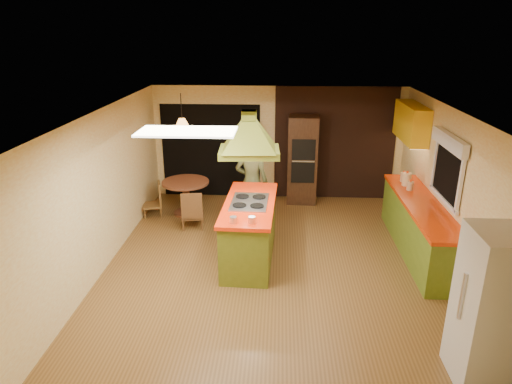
# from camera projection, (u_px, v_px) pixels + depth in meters

# --- Properties ---
(ground) EXTENTS (6.50, 6.50, 0.00)m
(ground) POSITION_uv_depth(u_px,v_px,m) (275.00, 265.00, 7.52)
(ground) COLOR brown
(ground) RESTS_ON ground
(room_walls) EXTENTS (5.50, 6.50, 6.50)m
(room_walls) POSITION_uv_depth(u_px,v_px,m) (276.00, 194.00, 7.09)
(room_walls) COLOR #F6E7B1
(room_walls) RESTS_ON ground
(ceiling_plane) EXTENTS (6.50, 6.50, 0.00)m
(ceiling_plane) POSITION_uv_depth(u_px,v_px,m) (277.00, 114.00, 6.66)
(ceiling_plane) COLOR silver
(ceiling_plane) RESTS_ON room_walls
(brick_panel) EXTENTS (2.64, 0.03, 2.50)m
(brick_panel) POSITION_uv_depth(u_px,v_px,m) (334.00, 144.00, 10.06)
(brick_panel) COLOR #381E14
(brick_panel) RESTS_ON ground
(nook_opening) EXTENTS (2.20, 0.03, 2.10)m
(nook_opening) POSITION_uv_depth(u_px,v_px,m) (211.00, 151.00, 10.26)
(nook_opening) COLOR black
(nook_opening) RESTS_ON ground
(right_counter) EXTENTS (0.62, 3.05, 0.92)m
(right_counter) POSITION_uv_depth(u_px,v_px,m) (419.00, 227.00, 7.80)
(right_counter) COLOR olive
(right_counter) RESTS_ON ground
(upper_cabinets) EXTENTS (0.34, 1.40, 0.70)m
(upper_cabinets) POSITION_uv_depth(u_px,v_px,m) (411.00, 123.00, 8.78)
(upper_cabinets) COLOR yellow
(upper_cabinets) RESTS_ON room_walls
(window_right) EXTENTS (0.12, 1.35, 1.06)m
(window_right) POSITION_uv_depth(u_px,v_px,m) (449.00, 157.00, 7.15)
(window_right) COLOR black
(window_right) RESTS_ON room_walls
(fluor_panel) EXTENTS (1.20, 0.60, 0.03)m
(fluor_panel) POSITION_uv_depth(u_px,v_px,m) (187.00, 132.00, 5.59)
(fluor_panel) COLOR white
(fluor_panel) RESTS_ON ceiling_plane
(kitchen_island) EXTENTS (0.89, 2.05, 1.02)m
(kitchen_island) POSITION_uv_depth(u_px,v_px,m) (250.00, 230.00, 7.58)
(kitchen_island) COLOR olive
(kitchen_island) RESTS_ON ground
(range_hood) EXTENTS (0.96, 0.72, 0.78)m
(range_hood) POSITION_uv_depth(u_px,v_px,m) (249.00, 127.00, 6.98)
(range_hood) COLOR olive
(range_hood) RESTS_ON ceiling_plane
(man) EXTENTS (0.70, 0.52, 1.76)m
(man) POSITION_uv_depth(u_px,v_px,m) (252.00, 183.00, 8.73)
(man) COLOR #4B4F29
(man) RESTS_ON ground
(refrigerator) EXTENTS (0.74, 0.70, 1.79)m
(refrigerator) POSITION_uv_depth(u_px,v_px,m) (497.00, 310.00, 4.80)
(refrigerator) COLOR silver
(refrigerator) RESTS_ON ground
(wall_oven) EXTENTS (0.66, 0.63, 1.92)m
(wall_oven) POSITION_uv_depth(u_px,v_px,m) (303.00, 160.00, 9.92)
(wall_oven) COLOR #422715
(wall_oven) RESTS_ON ground
(dining_table) EXTENTS (0.96, 0.96, 0.72)m
(dining_table) POSITION_uv_depth(u_px,v_px,m) (186.00, 191.00, 9.38)
(dining_table) COLOR brown
(dining_table) RESTS_ON ground
(chair_left) EXTENTS (0.48, 0.48, 0.70)m
(chair_left) POSITION_uv_depth(u_px,v_px,m) (152.00, 199.00, 9.37)
(chair_left) COLOR brown
(chair_left) RESTS_ON ground
(chair_near) EXTENTS (0.47, 0.47, 0.77)m
(chair_near) POSITION_uv_depth(u_px,v_px,m) (192.00, 209.00, 8.80)
(chair_near) COLOR brown
(chair_near) RESTS_ON ground
(pendant_lamp) EXTENTS (0.41, 0.41, 0.22)m
(pendant_lamp) POSITION_uv_depth(u_px,v_px,m) (182.00, 124.00, 8.90)
(pendant_lamp) COLOR #FF9E3F
(pendant_lamp) RESTS_ON ceiling_plane
(canister_large) EXTENTS (0.17, 0.17, 0.24)m
(canister_large) POSITION_uv_depth(u_px,v_px,m) (407.00, 179.00, 8.42)
(canister_large) COLOR #F9EEC8
(canister_large) RESTS_ON right_counter
(canister_medium) EXTENTS (0.15, 0.15, 0.17)m
(canister_medium) POSITION_uv_depth(u_px,v_px,m) (404.00, 177.00, 8.64)
(canister_medium) COLOR beige
(canister_medium) RESTS_ON right_counter
(canister_small) EXTENTS (0.15, 0.15, 0.16)m
(canister_small) POSITION_uv_depth(u_px,v_px,m) (410.00, 186.00, 8.19)
(canister_small) COLOR beige
(canister_small) RESTS_ON right_counter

